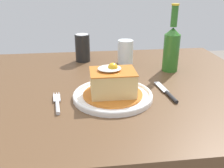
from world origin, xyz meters
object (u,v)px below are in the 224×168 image
at_px(soda_can, 83,48).
at_px(fork, 57,104).
at_px(main_plate, 113,95).
at_px(drinking_glass, 125,54).
at_px(knife, 168,94).
at_px(beer_bottle_green, 172,47).

bearing_deg(soda_can, fork, -101.01).
bearing_deg(main_plate, fork, -168.87).
distance_m(main_plate, drinking_glass, 0.36).
bearing_deg(fork, knife, 4.69).
relative_size(main_plate, knife, 1.54).
distance_m(fork, soda_can, 0.45).
bearing_deg(main_plate, drinking_glass, 73.83).
xyz_separation_m(knife, drinking_glass, (-0.08, 0.35, 0.04)).
distance_m(fork, drinking_glass, 0.47).
height_order(main_plate, beer_bottle_green, beer_bottle_green).
relative_size(soda_can, drinking_glass, 1.18).
bearing_deg(drinking_glass, fork, -125.72).
bearing_deg(drinking_glass, knife, -76.70).
bearing_deg(drinking_glass, soda_can, 162.74).
xyz_separation_m(soda_can, drinking_glass, (0.19, -0.06, -0.02)).
height_order(main_plate, fork, main_plate).
relative_size(main_plate, beer_bottle_green, 0.96).
relative_size(fork, drinking_glass, 1.35).
xyz_separation_m(soda_can, beer_bottle_green, (0.35, -0.17, 0.04)).
bearing_deg(beer_bottle_green, drinking_glass, 145.35).
xyz_separation_m(fork, beer_bottle_green, (0.44, 0.26, 0.09)).
distance_m(knife, beer_bottle_green, 0.27).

